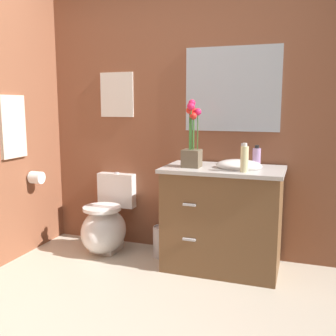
{
  "coord_description": "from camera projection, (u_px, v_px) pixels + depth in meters",
  "views": [
    {
      "loc": [
        0.97,
        -1.75,
        1.32
      ],
      "look_at": [
        -0.07,
        1.23,
        0.81
      ],
      "focal_mm": 41.93,
      "sensor_mm": 36.0,
      "label": 1
    }
  ],
  "objects": [
    {
      "name": "vanity_cabinet",
      "position": [
        223.0,
        217.0,
        3.16
      ],
      "size": [
        0.94,
        0.56,
        1.01
      ],
      "color": "brown",
      "rests_on": "ground_plane"
    },
    {
      "name": "flower_vase",
      "position": [
        192.0,
        143.0,
        3.08
      ],
      "size": [
        0.14,
        0.14,
        0.53
      ],
      "color": "brown",
      "rests_on": "vanity_cabinet"
    },
    {
      "name": "wall_poster",
      "position": [
        117.0,
        95.0,
        3.63
      ],
      "size": [
        0.33,
        0.01,
        0.41
      ],
      "primitive_type": "cube",
      "color": "silver"
    },
    {
      "name": "hanging_towel",
      "position": [
        13.0,
        127.0,
        3.26
      ],
      "size": [
        0.03,
        0.28,
        0.52
      ],
      "primitive_type": "cube",
      "color": "beige"
    },
    {
      "name": "toilet_paper_roll",
      "position": [
        37.0,
        177.0,
        3.5
      ],
      "size": [
        0.11,
        0.11,
        0.11
      ],
      "primitive_type": "cylinder",
      "rotation": [
        0.0,
        1.57,
        0.0
      ],
      "color": "white"
    },
    {
      "name": "lotion_bottle",
      "position": [
        257.0,
        158.0,
        3.06
      ],
      "size": [
        0.06,
        0.06,
        0.18
      ],
      "color": "#B28CBF",
      "rests_on": "vanity_cabinet"
    },
    {
      "name": "trash_bin",
      "position": [
        163.0,
        241.0,
        3.44
      ],
      "size": [
        0.18,
        0.18,
        0.27
      ],
      "color": "#B7B7BC",
      "rests_on": "ground_plane"
    },
    {
      "name": "wall_mirror",
      "position": [
        232.0,
        89.0,
        3.27
      ],
      "size": [
        0.8,
        0.01,
        0.7
      ],
      "primitive_type": "cube",
      "color": "#B2BCC6"
    },
    {
      "name": "soap_bottle",
      "position": [
        244.0,
        159.0,
        2.87
      ],
      "size": [
        0.06,
        0.06,
        0.21
      ],
      "color": "beige",
      "rests_on": "vanity_cabinet"
    },
    {
      "name": "wall_back",
      "position": [
        212.0,
        113.0,
        3.39
      ],
      "size": [
        4.18,
        0.05,
        2.5
      ],
      "primitive_type": "cube",
      "color": "brown",
      "rests_on": "ground_plane"
    },
    {
      "name": "toilet",
      "position": [
        106.0,
        225.0,
        3.56
      ],
      "size": [
        0.38,
        0.59,
        0.69
      ],
      "color": "white",
      "rests_on": "ground_plane"
    }
  ]
}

